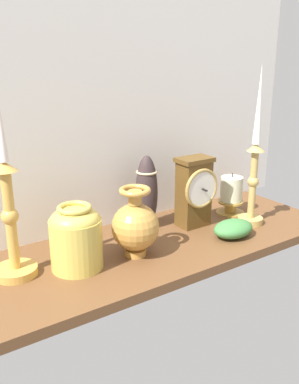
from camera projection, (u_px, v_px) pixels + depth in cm
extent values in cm
cube|color=brown|center=(158.00, 246.00, 110.91)|extent=(100.00, 36.00, 2.40)
cube|color=silver|center=(119.00, 107.00, 114.98)|extent=(120.00, 2.00, 65.00)
cube|color=brown|center=(193.00, 194.00, 118.72)|extent=(8.58, 5.76, 18.25)
cube|color=brown|center=(195.00, 160.00, 115.71)|extent=(9.61, 6.46, 1.20)
torus|color=#A98644|center=(202.00, 189.00, 115.38)|extent=(11.06, 1.01, 11.06)
cylinder|color=white|center=(202.00, 189.00, 115.30)|extent=(9.25, 0.40, 9.25)
cube|color=black|center=(203.00, 189.00, 115.07)|extent=(1.20, 3.57, 0.30)
cylinder|color=gold|center=(16.00, 271.00, 94.06)|extent=(9.44, 9.44, 1.80)
cylinder|color=gold|center=(10.00, 221.00, 90.42)|extent=(2.28, 2.28, 21.70)
sphere|color=gold|center=(10.00, 216.00, 90.08)|extent=(3.65, 3.65, 3.65)
cone|color=gold|center=(4.00, 166.00, 86.75)|extent=(5.13, 5.13, 2.00)
cone|color=silver|center=(0.00, 124.00, 84.12)|extent=(2.04, 2.04, 14.96)
cylinder|color=tan|center=(250.00, 220.00, 122.49)|extent=(7.01, 7.01, 1.80)
cylinder|color=tan|center=(253.00, 185.00, 119.24)|extent=(1.96, 1.96, 19.12)
sphere|color=tan|center=(253.00, 182.00, 118.95)|extent=(3.14, 3.14, 3.14)
cone|color=tan|center=(256.00, 147.00, 115.97)|extent=(4.87, 4.87, 2.00)
cone|color=white|center=(259.00, 104.00, 112.42)|extent=(2.23, 2.23, 20.91)
cylinder|color=#BC873C|center=(136.00, 252.00, 103.35)|extent=(5.09, 5.09, 1.60)
sphere|color=#BC873C|center=(135.00, 227.00, 101.34)|extent=(11.32, 11.32, 11.32)
cylinder|color=#BC873C|center=(135.00, 197.00, 99.07)|extent=(3.17, 3.17, 3.32)
torus|color=#BC873C|center=(135.00, 191.00, 98.56)|extent=(7.40, 7.40, 1.33)
cylinder|color=gold|center=(76.00, 244.00, 95.87)|extent=(11.67, 11.67, 11.54)
ellipsoid|color=gold|center=(75.00, 220.00, 94.08)|extent=(11.09, 11.09, 5.54)
torus|color=gold|center=(74.00, 208.00, 93.22)|extent=(7.58, 7.58, 1.16)
cylinder|color=#AE8A3D|center=(230.00, 207.00, 130.04)|extent=(3.37, 3.37, 3.59)
cylinder|color=#AE8A3D|center=(230.00, 212.00, 130.47)|extent=(8.44, 8.44, 0.80)
cylinder|color=#AE8A3D|center=(231.00, 202.00, 129.49)|extent=(7.59, 7.59, 0.60)
cylinder|color=beige|center=(231.00, 189.00, 128.23)|extent=(6.53, 6.53, 7.28)
cylinder|color=black|center=(232.00, 175.00, 126.92)|extent=(0.30, 0.30, 1.20)
ellipsoid|color=#342829|center=(147.00, 192.00, 116.45)|extent=(5.96, 5.96, 20.53)
torus|color=#CCB78C|center=(147.00, 172.00, 114.67)|extent=(5.67, 5.67, 0.60)
ellipsoid|color=#3F7B3E|center=(233.00, 229.00, 113.17)|extent=(11.63, 8.14, 4.52)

